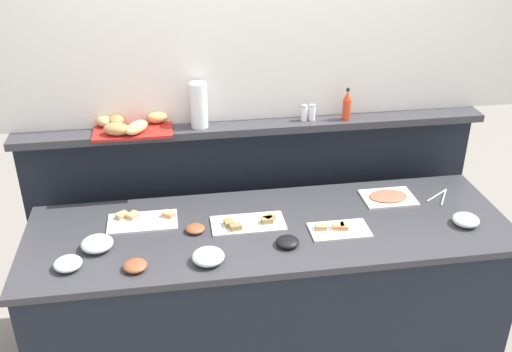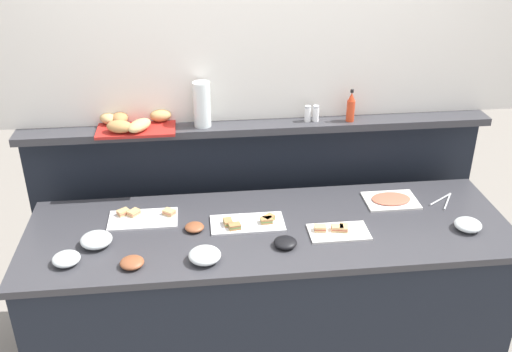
% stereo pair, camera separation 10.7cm
% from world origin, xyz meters
% --- Properties ---
extents(ground_plane, '(12.00, 12.00, 0.00)m').
position_xyz_m(ground_plane, '(0.00, 0.60, 0.00)').
color(ground_plane, gray).
extents(buffet_counter, '(2.36, 0.75, 0.89)m').
position_xyz_m(buffet_counter, '(0.00, 0.00, 0.45)').
color(buffet_counter, black).
rests_on(buffet_counter, ground_plane).
extents(back_ledge_unit, '(2.52, 0.22, 1.24)m').
position_xyz_m(back_ledge_unit, '(0.00, 0.55, 0.65)').
color(back_ledge_unit, black).
rests_on(back_ledge_unit, ground_plane).
extents(sandwich_platter_rear, '(0.29, 0.16, 0.04)m').
position_xyz_m(sandwich_platter_rear, '(0.31, -0.09, 0.90)').
color(sandwich_platter_rear, white).
rests_on(sandwich_platter_rear, buffet_counter).
extents(sandwich_platter_front, '(0.34, 0.18, 0.04)m').
position_xyz_m(sandwich_platter_front, '(-0.62, 0.14, 0.90)').
color(sandwich_platter_front, white).
rests_on(sandwich_platter_front, buffet_counter).
extents(sandwich_platter_side, '(0.36, 0.18, 0.04)m').
position_xyz_m(sandwich_platter_side, '(-0.10, 0.03, 0.90)').
color(sandwich_platter_side, white).
rests_on(sandwich_platter_side, buffet_counter).
extents(cold_cuts_platter, '(0.27, 0.20, 0.02)m').
position_xyz_m(cold_cuts_platter, '(0.66, 0.18, 0.90)').
color(cold_cuts_platter, white).
rests_on(cold_cuts_platter, buffet_counter).
extents(glass_bowl_large, '(0.13, 0.13, 0.05)m').
position_xyz_m(glass_bowl_large, '(0.95, -0.13, 0.91)').
color(glass_bowl_large, silver).
rests_on(glass_bowl_large, buffet_counter).
extents(glass_bowl_medium, '(0.14, 0.14, 0.06)m').
position_xyz_m(glass_bowl_medium, '(-0.32, -0.24, 0.92)').
color(glass_bowl_medium, silver).
rests_on(glass_bowl_medium, buffet_counter).
extents(glass_bowl_small, '(0.15, 0.15, 0.06)m').
position_xyz_m(glass_bowl_small, '(-0.82, -0.06, 0.92)').
color(glass_bowl_small, silver).
rests_on(glass_bowl_small, buffet_counter).
extents(glass_bowl_extra, '(0.12, 0.12, 0.05)m').
position_xyz_m(glass_bowl_extra, '(-0.93, -0.19, 0.91)').
color(glass_bowl_extra, silver).
rests_on(glass_bowl_extra, buffet_counter).
extents(condiment_bowl_cream, '(0.11, 0.11, 0.04)m').
position_xyz_m(condiment_bowl_cream, '(0.05, -0.17, 0.91)').
color(condiment_bowl_cream, black).
rests_on(condiment_bowl_cream, buffet_counter).
extents(condiment_bowl_teal, '(0.09, 0.09, 0.03)m').
position_xyz_m(condiment_bowl_teal, '(-0.36, 0.01, 0.91)').
color(condiment_bowl_teal, brown).
rests_on(condiment_bowl_teal, buffet_counter).
extents(condiment_bowl_dark, '(0.11, 0.11, 0.04)m').
position_xyz_m(condiment_bowl_dark, '(-0.64, -0.25, 0.91)').
color(condiment_bowl_dark, brown).
rests_on(condiment_bowl_dark, buffet_counter).
extents(serving_tongs, '(0.16, 0.16, 0.01)m').
position_xyz_m(serving_tongs, '(0.94, 0.15, 0.90)').
color(serving_tongs, '#B7BABF').
rests_on(serving_tongs, buffet_counter).
extents(hot_sauce_bottle, '(0.04, 0.04, 0.18)m').
position_xyz_m(hot_sauce_bottle, '(0.49, 0.46, 1.32)').
color(hot_sauce_bottle, red).
rests_on(hot_sauce_bottle, back_ledge_unit).
extents(salt_shaker, '(0.03, 0.03, 0.09)m').
position_xyz_m(salt_shaker, '(0.26, 0.48, 1.28)').
color(salt_shaker, white).
rests_on(salt_shaker, back_ledge_unit).
extents(pepper_shaker, '(0.03, 0.03, 0.09)m').
position_xyz_m(pepper_shaker, '(0.31, 0.48, 1.28)').
color(pepper_shaker, white).
rests_on(pepper_shaker, back_ledge_unit).
extents(bread_basket, '(0.41, 0.28, 0.08)m').
position_xyz_m(bread_basket, '(-0.66, 0.47, 1.27)').
color(bread_basket, '#B2231E').
rests_on(bread_basket, back_ledge_unit).
extents(water_carafe, '(0.09, 0.09, 0.24)m').
position_xyz_m(water_carafe, '(-0.30, 0.48, 1.36)').
color(water_carafe, silver).
rests_on(water_carafe, back_ledge_unit).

